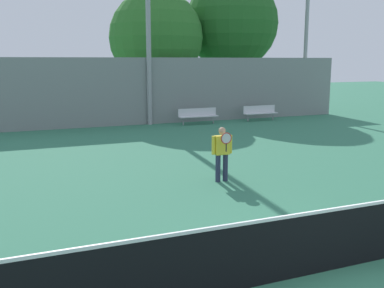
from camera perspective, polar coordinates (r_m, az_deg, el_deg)
name	(u,v)px	position (r m, az deg, el deg)	size (l,w,h in m)	color
ground_plane	(329,270)	(7.80, 16.97, -15.08)	(100.00, 100.00, 0.00)	#337556
tennis_net	(331,239)	(7.59, 17.19, -11.46)	(11.83, 0.09, 1.04)	#99999E
tennis_player	(222,151)	(12.37, 3.83, -0.89)	(0.61, 0.40, 1.52)	#282D47
bench_courtside_near	(198,114)	(23.66, 0.76, 3.77)	(2.15, 0.40, 0.83)	silver
bench_courtside_far	(260,111)	(25.37, 8.63, 4.11)	(2.00, 0.40, 0.83)	silver
light_pole_near_left	(308,4)	(28.79, 14.47, 16.81)	(0.90, 0.60, 11.11)	#939399
back_fence	(105,92)	(23.06, -10.99, 6.45)	(27.95, 0.06, 3.46)	gray
tree_green_tall	(232,23)	(30.06, 5.04, 15.05)	(5.97, 5.97, 8.67)	brown
tree_green_broad	(156,38)	(27.18, -4.57, 13.30)	(5.51, 5.51, 7.38)	brown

